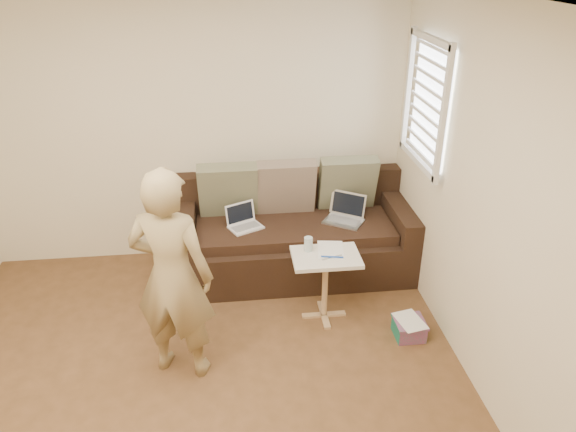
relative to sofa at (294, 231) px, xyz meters
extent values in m
plane|color=#53391F|center=(-0.90, -1.77, -0.42)|extent=(4.50, 4.50, 0.00)
plane|color=white|center=(-0.90, -1.77, 2.18)|extent=(4.50, 4.50, 0.00)
plane|color=beige|center=(-0.90, 0.48, 0.87)|extent=(4.00, 0.00, 4.00)
plane|color=beige|center=(1.10, -1.77, 0.87)|extent=(0.00, 4.50, 4.50)
imported|color=#998F53|center=(-1.01, -1.26, 0.39)|extent=(0.69, 0.56, 1.62)
camera|label=1|loc=(-0.57, -4.45, 2.44)|focal=33.61mm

